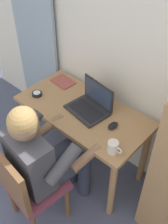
{
  "coord_description": "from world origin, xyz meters",
  "views": [
    {
      "loc": [
        0.63,
        0.58,
        2.27
      ],
      "look_at": [
        -0.42,
        1.74,
        0.85
      ],
      "focal_mm": 43.5,
      "sensor_mm": 36.0,
      "label": 1
    }
  ],
  "objects_px": {
    "chair": "(27,185)",
    "notebook_pad": "(63,82)",
    "computer_mouse": "(113,126)",
    "desk_clock": "(37,94)",
    "coffee_mug": "(113,147)",
    "laptop": "(91,105)",
    "person_seated": "(45,156)",
    "desk": "(83,120)"
  },
  "relations": [
    {
      "from": "desk",
      "to": "laptop",
      "type": "height_order",
      "value": "laptop"
    },
    {
      "from": "notebook_pad",
      "to": "laptop",
      "type": "bearing_deg",
      "value": -9.68
    },
    {
      "from": "computer_mouse",
      "to": "coffee_mug",
      "type": "xyz_separation_m",
      "value": [
        0.15,
        -0.2,
        0.03
      ]
    },
    {
      "from": "chair",
      "to": "desk_clock",
      "type": "bearing_deg",
      "value": 131.93
    },
    {
      "from": "notebook_pad",
      "to": "desk_clock",
      "type": "bearing_deg",
      "value": -91.58
    },
    {
      "from": "chair",
      "to": "laptop",
      "type": "xyz_separation_m",
      "value": [
        -0.04,
        0.75,
        0.29
      ]
    },
    {
      "from": "person_seated",
      "to": "desk_clock",
      "type": "xyz_separation_m",
      "value": [
        -0.53,
        0.39,
        0.07
      ]
    },
    {
      "from": "laptop",
      "to": "desk_clock",
      "type": "distance_m",
      "value": 0.51
    },
    {
      "from": "computer_mouse",
      "to": "notebook_pad",
      "type": "xyz_separation_m",
      "value": [
        -0.72,
        0.16,
        -0.01
      ]
    },
    {
      "from": "person_seated",
      "to": "laptop",
      "type": "relative_size",
      "value": 3.27
    },
    {
      "from": "notebook_pad",
      "to": "coffee_mug",
      "type": "height_order",
      "value": "coffee_mug"
    },
    {
      "from": "chair",
      "to": "computer_mouse",
      "type": "bearing_deg",
      "value": 71.85
    },
    {
      "from": "desk_clock",
      "to": "desk",
      "type": "bearing_deg",
      "value": 16.99
    },
    {
      "from": "coffee_mug",
      "to": "notebook_pad",
      "type": "bearing_deg",
      "value": 157.8
    },
    {
      "from": "person_seated",
      "to": "computer_mouse",
      "type": "height_order",
      "value": "person_seated"
    },
    {
      "from": "computer_mouse",
      "to": "desk_clock",
      "type": "bearing_deg",
      "value": -169.22
    },
    {
      "from": "chair",
      "to": "coffee_mug",
      "type": "relative_size",
      "value": 7.49
    },
    {
      "from": "desk",
      "to": "notebook_pad",
      "type": "distance_m",
      "value": 0.45
    },
    {
      "from": "computer_mouse",
      "to": "desk_clock",
      "type": "distance_m",
      "value": 0.76
    },
    {
      "from": "chair",
      "to": "desk",
      "type": "bearing_deg",
      "value": 96.45
    },
    {
      "from": "computer_mouse",
      "to": "desk_clock",
      "type": "height_order",
      "value": "computer_mouse"
    },
    {
      "from": "chair",
      "to": "person_seated",
      "type": "distance_m",
      "value": 0.26
    },
    {
      "from": "computer_mouse",
      "to": "notebook_pad",
      "type": "relative_size",
      "value": 0.48
    },
    {
      "from": "laptop",
      "to": "desk_clock",
      "type": "height_order",
      "value": "laptop"
    },
    {
      "from": "desk_clock",
      "to": "coffee_mug",
      "type": "xyz_separation_m",
      "value": [
        0.9,
        -0.06,
        0.03
      ]
    },
    {
      "from": "desk",
      "to": "person_seated",
      "type": "relative_size",
      "value": 0.95
    },
    {
      "from": "desk_clock",
      "to": "coffee_mug",
      "type": "bearing_deg",
      "value": -3.86
    },
    {
      "from": "desk",
      "to": "coffee_mug",
      "type": "bearing_deg",
      "value": -22.7
    },
    {
      "from": "person_seated",
      "to": "computer_mouse",
      "type": "relative_size",
      "value": 12.17
    },
    {
      "from": "laptop",
      "to": "desk_clock",
      "type": "xyz_separation_m",
      "value": [
        -0.48,
        -0.18,
        -0.04
      ]
    },
    {
      "from": "computer_mouse",
      "to": "coffee_mug",
      "type": "bearing_deg",
      "value": -52.05
    },
    {
      "from": "desk_clock",
      "to": "notebook_pad",
      "type": "distance_m",
      "value": 0.3
    },
    {
      "from": "chair",
      "to": "laptop",
      "type": "bearing_deg",
      "value": 92.68
    },
    {
      "from": "coffee_mug",
      "to": "computer_mouse",
      "type": "bearing_deg",
      "value": 127.46
    },
    {
      "from": "computer_mouse",
      "to": "laptop",
      "type": "bearing_deg",
      "value": 171.1
    },
    {
      "from": "person_seated",
      "to": "coffee_mug",
      "type": "distance_m",
      "value": 0.5
    },
    {
      "from": "laptop",
      "to": "computer_mouse",
      "type": "bearing_deg",
      "value": -9.38
    },
    {
      "from": "coffee_mug",
      "to": "laptop",
      "type": "bearing_deg",
      "value": 150.08
    },
    {
      "from": "laptop",
      "to": "notebook_pad",
      "type": "relative_size",
      "value": 1.77
    },
    {
      "from": "chair",
      "to": "notebook_pad",
      "type": "distance_m",
      "value": 1.02
    },
    {
      "from": "chair",
      "to": "laptop",
      "type": "relative_size",
      "value": 2.42
    },
    {
      "from": "laptop",
      "to": "person_seated",
      "type": "bearing_deg",
      "value": -84.68
    }
  ]
}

